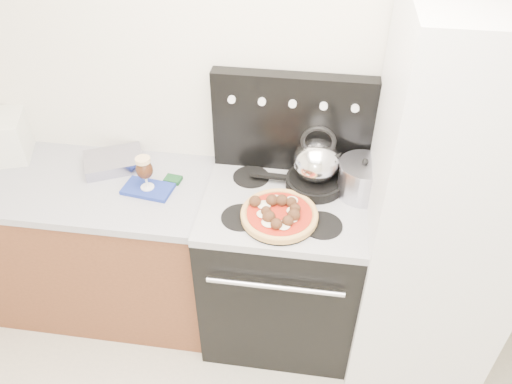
% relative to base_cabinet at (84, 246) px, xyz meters
% --- Properties ---
extents(room_shell, '(3.52, 3.01, 2.52)m').
position_rel_base_cabinet_xyz_m(room_shell, '(1.02, -0.91, 0.82)').
color(room_shell, beige).
rests_on(room_shell, ground).
extents(base_cabinet, '(1.45, 0.60, 0.86)m').
position_rel_base_cabinet_xyz_m(base_cabinet, '(0.00, 0.00, 0.00)').
color(base_cabinet, brown).
rests_on(base_cabinet, ground).
extents(countertop, '(1.48, 0.63, 0.04)m').
position_rel_base_cabinet_xyz_m(countertop, '(0.00, 0.00, 0.45)').
color(countertop, '#A4A4AF').
rests_on(countertop, base_cabinet).
extents(stove_body, '(0.76, 0.65, 0.88)m').
position_rel_base_cabinet_xyz_m(stove_body, '(1.10, -0.02, 0.01)').
color(stove_body, black).
rests_on(stove_body, ground).
extents(cooktop, '(0.76, 0.65, 0.04)m').
position_rel_base_cabinet_xyz_m(cooktop, '(1.10, -0.02, 0.47)').
color(cooktop, '#ADADB2').
rests_on(cooktop, stove_body).
extents(backguard, '(0.76, 0.08, 0.50)m').
position_rel_base_cabinet_xyz_m(backguard, '(1.10, 0.25, 0.74)').
color(backguard, black).
rests_on(backguard, cooktop).
extents(fridge, '(0.64, 0.68, 1.90)m').
position_rel_base_cabinet_xyz_m(fridge, '(1.80, -0.05, 0.52)').
color(fridge, silver).
rests_on(fridge, ground).
extents(foil_sheet, '(0.35, 0.32, 0.06)m').
position_rel_base_cabinet_xyz_m(foil_sheet, '(0.21, 0.14, 0.50)').
color(foil_sheet, '#B1B0CB').
rests_on(foil_sheet, countertop).
extents(oven_mitt, '(0.25, 0.17, 0.02)m').
position_rel_base_cabinet_xyz_m(oven_mitt, '(0.44, -0.03, 0.48)').
color(oven_mitt, navy).
rests_on(oven_mitt, countertop).
extents(beer_glass, '(0.09, 0.09, 0.18)m').
position_rel_base_cabinet_xyz_m(beer_glass, '(0.44, -0.03, 0.58)').
color(beer_glass, '#371B0D').
rests_on(beer_glass, oven_mitt).
extents(pizza_pan, '(0.41, 0.41, 0.01)m').
position_rel_base_cabinet_xyz_m(pizza_pan, '(1.09, -0.16, 0.50)').
color(pizza_pan, black).
rests_on(pizza_pan, cooktop).
extents(pizza, '(0.43, 0.43, 0.05)m').
position_rel_base_cabinet_xyz_m(pizza, '(1.09, -0.16, 0.53)').
color(pizza, '#C48F48').
rests_on(pizza, pizza_pan).
extents(skillet, '(0.29, 0.29, 0.05)m').
position_rel_base_cabinet_xyz_m(skillet, '(1.24, 0.10, 0.51)').
color(skillet, black).
rests_on(skillet, cooktop).
extents(tea_kettle, '(0.27, 0.27, 0.24)m').
position_rel_base_cabinet_xyz_m(tea_kettle, '(1.24, 0.10, 0.66)').
color(tea_kettle, white).
rests_on(tea_kettle, skillet).
extents(stock_pot, '(0.22, 0.22, 0.16)m').
position_rel_base_cabinet_xyz_m(stock_pot, '(1.45, 0.07, 0.57)').
color(stock_pot, '#B7B6C4').
rests_on(stock_pot, cooktop).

